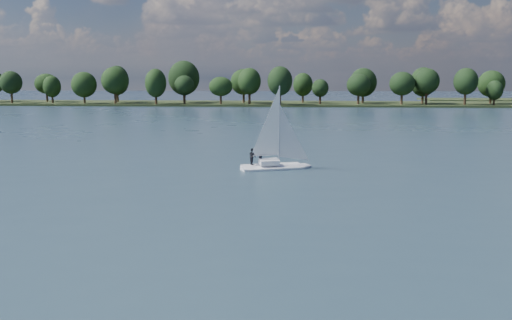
% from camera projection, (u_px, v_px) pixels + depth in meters
% --- Properties ---
extents(ground, '(700.00, 700.00, 0.00)m').
position_uv_depth(ground, '(336.00, 130.00, 114.25)').
color(ground, '#233342').
rests_on(ground, ground).
extents(far_shore, '(660.00, 40.00, 1.50)m').
position_uv_depth(far_shore, '(319.00, 105.00, 224.75)').
color(far_shore, black).
rests_on(far_shore, ground).
extents(sailboat, '(7.86, 4.71, 10.01)m').
position_uv_depth(sailboat, '(273.00, 145.00, 65.22)').
color(sailboat, silver).
rests_on(sailboat, ground).
extents(treeline, '(562.52, 74.10, 18.10)m').
position_uv_depth(treeline, '(307.00, 84.00, 220.12)').
color(treeline, black).
rests_on(treeline, ground).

